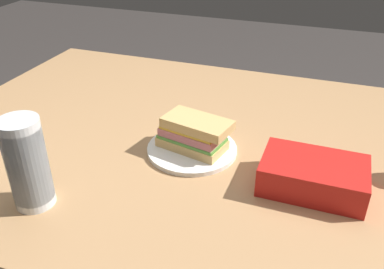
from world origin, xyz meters
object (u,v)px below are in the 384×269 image
sandwich (194,134)px  chip_bag (313,175)px  dining_table (187,164)px  plastic_cup_stack (27,164)px  paper_plate (192,149)px

sandwich → chip_bag: 0.31m
chip_bag → dining_table: bearing=-18.0°
dining_table → plastic_cup_stack: size_ratio=7.21×
dining_table → paper_plate: 0.12m
paper_plate → chip_bag: (0.31, -0.06, 0.03)m
paper_plate → sandwich: (0.00, 0.00, 0.05)m
sandwich → plastic_cup_stack: size_ratio=0.98×
chip_bag → plastic_cup_stack: bearing=25.0°
dining_table → sandwich: size_ratio=7.38×
sandwich → plastic_cup_stack: 0.40m
sandwich → chip_bag: (0.30, -0.06, -0.02)m
paper_plate → plastic_cup_stack: bearing=-129.0°
dining_table → chip_bag: size_ratio=6.36×
sandwich → chip_bag: sandwich is taller
chip_bag → plastic_cup_stack: size_ratio=1.13×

